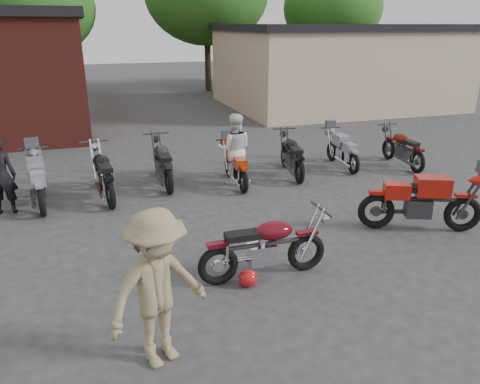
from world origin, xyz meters
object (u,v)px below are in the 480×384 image
object	(u,v)px
person_light	(234,149)
row_bike_1	(38,178)
helmet	(248,278)
person_dark	(1,176)
row_bike_6	(342,148)
sportbike	(423,198)
row_bike_4	(235,163)
row_bike_3	(163,160)
row_bike_5	(292,153)
row_bike_7	(402,146)
person_tan	(158,289)
vintage_motorcycle	(266,243)
row_bike_2	(103,171)

from	to	relation	value
person_light	row_bike_1	distance (m)	4.52
helmet	person_dark	xyz separation A→B (m)	(-3.88, 4.35, 0.69)
person_dark	row_bike_6	world-z (taller)	person_dark
sportbike	row_bike_4	bearing A→B (deg)	147.64
helmet	row_bike_3	world-z (taller)	row_bike_3
person_light	row_bike_5	distance (m)	1.69
sportbike	row_bike_3	world-z (taller)	sportbike
row_bike_4	row_bike_7	size ratio (longest dim) A/B	0.94
row_bike_4	row_bike_7	bearing A→B (deg)	-86.62
person_tan	row_bike_1	bearing A→B (deg)	82.69
sportbike	row_bike_1	size ratio (longest dim) A/B	1.08
row_bike_4	row_bike_7	distance (m)	4.92
vintage_motorcycle	row_bike_4	bearing A→B (deg)	78.57
row_bike_2	row_bike_5	world-z (taller)	row_bike_2
row_bike_3	row_bike_7	size ratio (longest dim) A/B	1.08
row_bike_1	row_bike_7	world-z (taller)	row_bike_1
sportbike	helmet	distance (m)	3.99
person_light	row_bike_6	world-z (taller)	person_light
row_bike_2	vintage_motorcycle	bearing A→B (deg)	-160.41
person_light	row_bike_5	xyz separation A→B (m)	(1.65, 0.23, -0.29)
row_bike_2	row_bike_4	distance (m)	3.14
row_bike_2	row_bike_6	bearing A→B (deg)	-92.37
row_bike_4	row_bike_6	xyz separation A→B (m)	(3.26, 0.50, -0.00)
row_bike_2	row_bike_5	xyz separation A→B (m)	(4.78, 0.23, -0.03)
person_tan	sportbike	bearing A→B (deg)	-1.31
person_tan	row_bike_7	xyz separation A→B (m)	(7.71, 6.02, -0.39)
sportbike	row_bike_7	bearing A→B (deg)	81.75
person_light	row_bike_4	distance (m)	0.35
person_light	person_tan	world-z (taller)	person_tan
vintage_motorcycle	helmet	distance (m)	0.60
sportbike	row_bike_1	xyz separation A→B (m)	(-7.08, 3.77, -0.05)
person_dark	person_tan	world-z (taller)	person_tan
vintage_motorcycle	sportbike	size ratio (longest dim) A/B	0.91
person_dark	row_bike_5	bearing A→B (deg)	-171.83
helmet	row_bike_2	world-z (taller)	row_bike_2
person_light	row_bike_4	bearing A→B (deg)	115.84
person_dark	row_bike_7	world-z (taller)	person_dark
vintage_motorcycle	row_bike_6	xyz separation A→B (m)	(4.19, 4.99, -0.05)
person_tan	row_bike_7	distance (m)	9.79
row_bike_3	row_bike_7	distance (m)	6.63
row_bike_3	row_bike_4	size ratio (longest dim) A/B	1.14
sportbike	row_bike_4	distance (m)	4.54
row_bike_6	person_light	bearing A→B (deg)	101.70
row_bike_6	person_tan	bearing A→B (deg)	140.64
row_bike_3	row_bike_4	world-z (taller)	row_bike_3
row_bike_6	row_bike_4	bearing A→B (deg)	102.65
vintage_motorcycle	person_tan	xyz separation A→B (m)	(-1.86, -1.44, 0.37)
person_dark	person_tan	distance (m)	6.09
vintage_motorcycle	person_light	xyz separation A→B (m)	(0.92, 4.54, 0.29)
row_bike_5	row_bike_6	bearing A→B (deg)	-72.77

